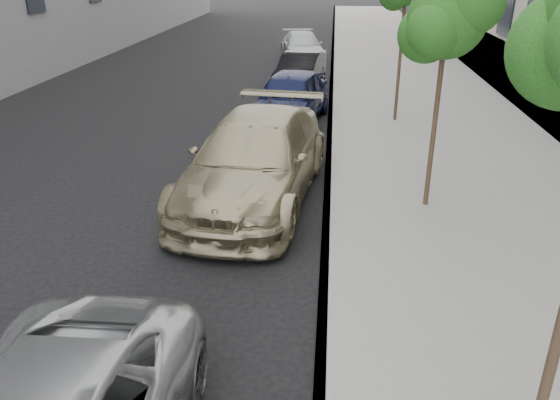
# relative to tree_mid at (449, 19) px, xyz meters

# --- Properties ---
(sidewalk) EXTENTS (6.40, 72.00, 0.14)m
(sidewalk) POSITION_rel_tree_mid_xyz_m (1.07, 16.00, -3.72)
(sidewalk) COLOR gray
(sidewalk) RESTS_ON ground
(curb) EXTENTS (0.15, 72.00, 0.14)m
(curb) POSITION_rel_tree_mid_xyz_m (-2.05, 16.00, -3.72)
(curb) COLOR #9E9B93
(curb) RESTS_ON ground
(tree_mid) EXTENTS (1.76, 1.56, 4.52)m
(tree_mid) POSITION_rel_tree_mid_xyz_m (0.00, 0.00, 0.00)
(tree_mid) COLOR #38281C
(tree_mid) RESTS_ON sidewalk
(suv) EXTENTS (3.12, 6.32, 1.77)m
(suv) POSITION_rel_tree_mid_xyz_m (-3.61, 0.31, -2.91)
(suv) COLOR tan
(suv) RESTS_ON ground
(sedan_blue) EXTENTS (2.64, 4.99, 1.62)m
(sedan_blue) POSITION_rel_tree_mid_xyz_m (-3.33, 6.33, -2.98)
(sedan_blue) COLOR #101538
(sedan_blue) RESTS_ON ground
(sedan_black) EXTENTS (2.02, 4.32, 1.37)m
(sedan_black) POSITION_rel_tree_mid_xyz_m (-3.33, 11.37, -3.10)
(sedan_black) COLOR black
(sedan_black) RESTS_ON ground
(sedan_rear) EXTENTS (2.73, 5.05, 1.39)m
(sedan_rear) POSITION_rel_tree_mid_xyz_m (-3.60, 17.84, -3.09)
(sedan_rear) COLOR #A8ACB0
(sedan_rear) RESTS_ON ground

